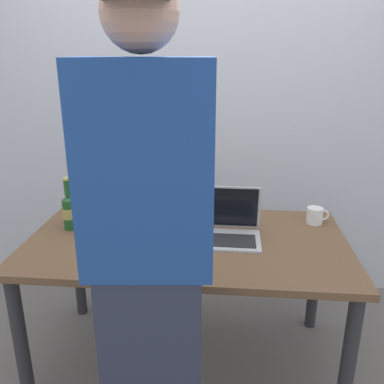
# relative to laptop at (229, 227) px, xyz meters

# --- Properties ---
(ground_plane) EXTENTS (8.00, 8.00, 0.00)m
(ground_plane) POSITION_rel_laptop_xyz_m (-0.21, -0.04, -0.80)
(ground_plane) COLOR slate
(ground_plane) RESTS_ON ground
(desk) EXTENTS (1.60, 0.87, 0.75)m
(desk) POSITION_rel_laptop_xyz_m (-0.21, -0.04, -0.15)
(desk) COLOR brown
(desk) RESTS_ON ground
(laptop) EXTENTS (0.32, 0.28, 0.25)m
(laptop) POSITION_rel_laptop_xyz_m (0.00, 0.00, 0.00)
(laptop) COLOR #B7BABC
(laptop) RESTS_ON desk
(beer_bottle_dark) EXTENTS (0.07, 0.07, 0.33)m
(beer_bottle_dark) POSITION_rel_laptop_xyz_m (-0.78, 0.09, 0.07)
(beer_bottle_dark) COLOR #472B14
(beer_bottle_dark) RESTS_ON desk
(beer_bottle_brown) EXTENTS (0.07, 0.07, 0.28)m
(beer_bottle_brown) POSITION_rel_laptop_xyz_m (-0.84, 0.02, 0.05)
(beer_bottle_brown) COLOR #1E5123
(beer_bottle_brown) RESTS_ON desk
(beer_bottle_amber) EXTENTS (0.08, 0.08, 0.33)m
(beer_bottle_amber) POSITION_rel_laptop_xyz_m (-0.69, 0.21, 0.07)
(beer_bottle_amber) COLOR brown
(beer_bottle_amber) RESTS_ON desk
(beer_bottle_green) EXTENTS (0.07, 0.07, 0.31)m
(beer_bottle_green) POSITION_rel_laptop_xyz_m (-0.70, 0.07, 0.07)
(beer_bottle_green) COLOR #333333
(beer_bottle_green) RESTS_ON desk
(person_figure) EXTENTS (0.43, 0.32, 1.88)m
(person_figure) POSITION_rel_laptop_xyz_m (-0.26, -0.72, 0.18)
(person_figure) COLOR #2D3347
(person_figure) RESTS_ON ground
(coffee_mug) EXTENTS (0.12, 0.09, 0.09)m
(coffee_mug) POSITION_rel_laptop_xyz_m (0.47, 0.22, -0.01)
(coffee_mug) COLOR white
(coffee_mug) RESTS_ON desk
(back_wall) EXTENTS (6.00, 0.10, 2.60)m
(back_wall) POSITION_rel_laptop_xyz_m (-0.21, 0.86, 0.50)
(back_wall) COLOR silver
(back_wall) RESTS_ON ground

